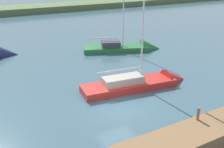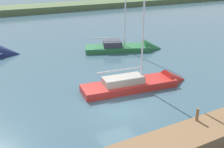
{
  "view_description": "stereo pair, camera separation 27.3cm",
  "coord_description": "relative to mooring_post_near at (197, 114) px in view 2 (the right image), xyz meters",
  "views": [
    {
      "loc": [
        7.78,
        12.92,
        8.42
      ],
      "look_at": [
        -0.37,
        -1.64,
        1.73
      ],
      "focal_mm": 42.21,
      "sensor_mm": 36.0,
      "label": 1
    },
    {
      "loc": [
        7.54,
        13.05,
        8.42
      ],
      "look_at": [
        -0.37,
        -1.64,
        1.73
      ],
      "focal_mm": 42.21,
      "sensor_mm": 36.0,
      "label": 2
    }
  ],
  "objects": [
    {
      "name": "dock_pier",
      "position": [
        2.37,
        0.71,
        -0.74
      ],
      "size": [
        23.68,
        2.03,
        0.75
      ],
      "primitive_type": "cube",
      "color": "brown",
      "rests_on": "ground_plane"
    },
    {
      "name": "sailboat_outer_mooring",
      "position": [
        -5.26,
        -15.12,
        -0.96
      ],
      "size": [
        8.77,
        5.22,
        9.52
      ],
      "rotation": [
        0.0,
        0.0,
        2.77
      ],
      "color": "#236638",
      "rests_on": "ground_plane"
    },
    {
      "name": "sailboat_inner_slip",
      "position": [
        -0.94,
        -6.39,
        -0.96
      ],
      "size": [
        8.74,
        3.01,
        8.94
      ],
      "rotation": [
        0.0,
        0.0,
        3.02
      ],
      "color": "#B22823",
      "rests_on": "ground_plane"
    },
    {
      "name": "mooring_post_near",
      "position": [
        0.0,
        0.0,
        0.0
      ],
      "size": [
        0.16,
        0.16,
        0.73
      ],
      "primitive_type": "cylinder",
      "color": "brown",
      "rests_on": "dock_pier"
    },
    {
      "name": "ground_plane",
      "position": [
        2.37,
        -4.35,
        -1.11
      ],
      "size": [
        200.0,
        200.0,
        0.0
      ],
      "primitive_type": "plane",
      "color": "#385666"
    },
    {
      "name": "far_shoreline",
      "position": [
        2.37,
        -49.03,
        -1.11
      ],
      "size": [
        180.0,
        8.0,
        2.4
      ],
      "primitive_type": "cube",
      "color": "#4C603D",
      "rests_on": "ground_plane"
    }
  ]
}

